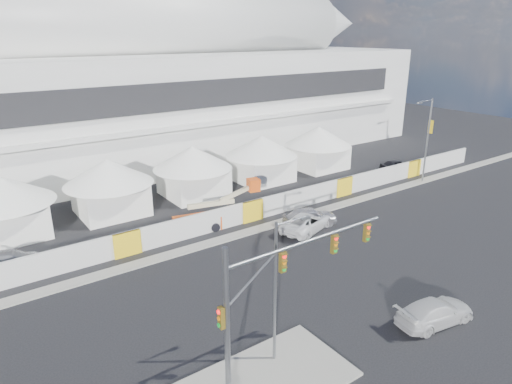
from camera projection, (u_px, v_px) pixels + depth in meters
ground at (307, 317)px, 28.23m from camera, size 160.00×160.00×0.00m
far_curb at (370, 196)px, 48.76m from camera, size 80.00×1.20×0.12m
stadium at (154, 88)px, 61.74m from camera, size 80.00×24.80×21.98m
tent_row at (153, 174)px, 45.89m from camera, size 53.40×8.40×5.40m
hoarding_fence at (252, 211)px, 42.32m from camera, size 70.00×0.25×2.00m
scaffold_tower at (369, 97)px, 79.07m from camera, size 4.40×4.40×12.00m
sedan_silver at (310, 217)px, 41.35m from camera, size 3.50×5.34×1.69m
pickup_curb at (307, 222)px, 40.32m from camera, size 4.34×6.31×1.60m
pickup_near at (435, 312)px, 27.47m from camera, size 2.92×5.47×1.51m
lot_car_b at (396, 165)px, 57.85m from camera, size 2.54×4.51×1.45m
lot_car_c at (11, 259)px, 34.04m from camera, size 3.20×4.79×1.29m
traffic_mast at (263, 306)px, 21.34m from camera, size 10.06×0.78×8.03m
streetlight_median at (279, 282)px, 23.09m from camera, size 2.20×0.22×7.94m
streetlight_curb at (427, 135)px, 51.79m from camera, size 2.88×0.65×9.74m
boom_lift at (205, 216)px, 40.80m from camera, size 8.22×2.66×4.07m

